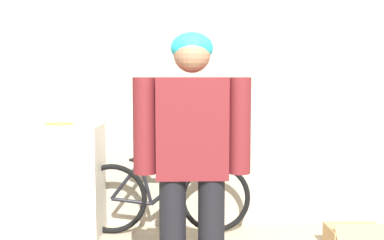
{
  "coord_description": "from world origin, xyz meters",
  "views": [
    {
      "loc": [
        -0.33,
        -1.94,
        1.44
      ],
      "look_at": [
        -0.28,
        0.8,
        1.19
      ],
      "focal_mm": 42.0,
      "sensor_mm": 36.0,
      "label": 1
    }
  ],
  "objects_px": {
    "bicycle": "(163,196)",
    "banana": "(59,124)",
    "person": "(192,153)",
    "cardboard_box": "(355,238)"
  },
  "relations": [
    {
      "from": "person",
      "to": "banana",
      "type": "height_order",
      "value": "person"
    },
    {
      "from": "bicycle",
      "to": "banana",
      "type": "relative_size",
      "value": 5.75
    },
    {
      "from": "person",
      "to": "cardboard_box",
      "type": "relative_size",
      "value": 3.74
    },
    {
      "from": "person",
      "to": "bicycle",
      "type": "xyz_separation_m",
      "value": [
        -0.24,
        1.38,
        -0.63
      ]
    },
    {
      "from": "bicycle",
      "to": "banana",
      "type": "distance_m",
      "value": 1.17
    },
    {
      "from": "bicycle",
      "to": "banana",
      "type": "height_order",
      "value": "banana"
    },
    {
      "from": "person",
      "to": "cardboard_box",
      "type": "height_order",
      "value": "person"
    },
    {
      "from": "banana",
      "to": "cardboard_box",
      "type": "xyz_separation_m",
      "value": [
        2.59,
        -0.37,
        -0.95
      ]
    },
    {
      "from": "banana",
      "to": "cardboard_box",
      "type": "bearing_deg",
      "value": -8.13
    },
    {
      "from": "bicycle",
      "to": "banana",
      "type": "bearing_deg",
      "value": -176.72
    }
  ]
}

